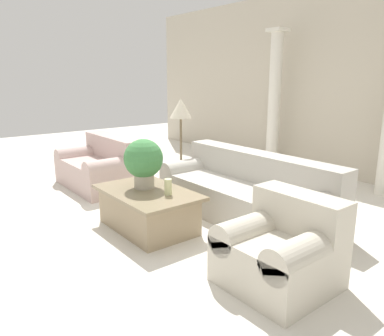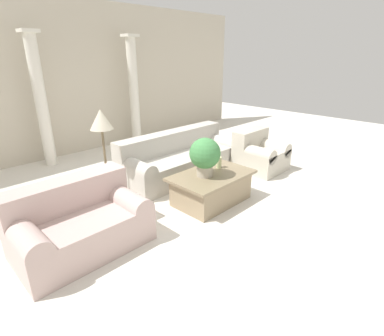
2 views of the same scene
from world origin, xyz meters
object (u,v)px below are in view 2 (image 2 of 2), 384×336
object	(u,v)px
coffee_table	(211,188)
armchair	(259,153)
potted_plant	(205,155)
floor_lamp	(102,126)
loveseat	(79,222)
sofa_long	(180,158)

from	to	relation	value
coffee_table	armchair	distance (m)	1.71
potted_plant	floor_lamp	size ratio (longest dim) A/B	0.41
armchair	potted_plant	bearing A→B (deg)	-173.03
loveseat	armchair	bearing A→B (deg)	-1.06
sofa_long	loveseat	world-z (taller)	same
floor_lamp	armchair	xyz separation A→B (m)	(2.72, -0.98, -0.83)
sofa_long	floor_lamp	size ratio (longest dim) A/B	1.71
sofa_long	coffee_table	xyz separation A→B (m)	(-0.43, -1.15, -0.08)
potted_plant	floor_lamp	world-z (taller)	floor_lamp
floor_lamp	armchair	size ratio (longest dim) A/B	1.67
sofa_long	potted_plant	xyz separation A→B (m)	(-0.56, -1.11, 0.46)
loveseat	floor_lamp	size ratio (longest dim) A/B	1.03
coffee_table	floor_lamp	distance (m)	1.85
potted_plant	armchair	size ratio (longest dim) A/B	0.68
floor_lamp	sofa_long	bearing A→B (deg)	-3.35
coffee_table	floor_lamp	xyz separation A→B (m)	(-1.03, 1.23, 0.92)
loveseat	floor_lamp	distance (m)	1.52
potted_plant	armchair	xyz separation A→B (m)	(1.81, 0.22, -0.45)
coffee_table	loveseat	bearing A→B (deg)	170.50
loveseat	armchair	xyz separation A→B (m)	(3.61, -0.07, -0.00)
sofa_long	floor_lamp	xyz separation A→B (m)	(-1.46, 0.09, 0.83)
coffee_table	floor_lamp	world-z (taller)	floor_lamp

